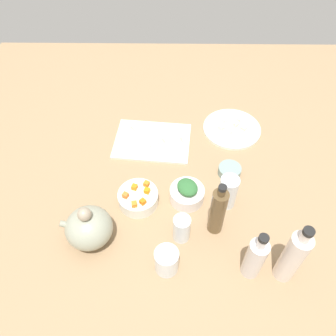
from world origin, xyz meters
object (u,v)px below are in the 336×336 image
object	(u,v)px
plate_tofu	(232,129)
bowl_greens	(187,195)
bowl_carrots	(138,198)
drinking_glass_0	(165,261)
cutting_board	(152,141)
teapot	(89,227)
drinking_glass_2	(228,192)
bottle_1	(292,257)
bottle_2	(255,258)
drinking_glass_1	(182,229)
bowl_small_side	(230,171)
bottle_0	(218,211)

from	to	relation	value
plate_tofu	bowl_greens	distance (cm)	41.37
bowl_carrots	drinking_glass_0	distance (cm)	26.18
cutting_board	drinking_glass_0	distance (cm)	54.74
teapot	drinking_glass_2	distance (cm)	47.57
cutting_board	plate_tofu	world-z (taller)	plate_tofu
bottle_1	bottle_2	xyz separation A→B (cm)	(9.91, -0.78, -2.60)
cutting_board	teapot	distance (cm)	48.14
bowl_carrots	bottle_2	size ratio (longest dim) A/B	0.67
bottle_1	drinking_glass_0	size ratio (longest dim) A/B	2.85
bottle_2	drinking_glass_1	world-z (taller)	bottle_2
bowl_small_side	bottle_1	size ratio (longest dim) A/B	0.33
plate_tofu	drinking_glass_2	world-z (taller)	drinking_glass_2
cutting_board	bottle_1	world-z (taller)	bottle_1
plate_tofu	drinking_glass_2	distance (cm)	38.59
cutting_board	drinking_glass_2	size ratio (longest dim) A/B	2.31
bowl_greens	drinking_glass_1	distance (cm)	15.42
cutting_board	bottle_2	xyz separation A→B (cm)	(-32.34, 54.96, 8.24)
plate_tofu	bottle_1	xyz separation A→B (cm)	(-8.58, 63.38, 10.74)
bowl_small_side	drinking_glass_2	distance (cm)	14.68
drinking_glass_1	bottle_2	bearing A→B (deg)	151.36
plate_tofu	bottle_0	world-z (taller)	bottle_0
bowl_carrots	bottle_0	size ratio (longest dim) A/B	0.61
cutting_board	bowl_greens	size ratio (longest dim) A/B	2.51
bowl_carrots	cutting_board	bearing A→B (deg)	-96.92
bottle_0	drinking_glass_2	distance (cm)	11.69
cutting_board	bottle_0	size ratio (longest dim) A/B	1.33
cutting_board	bowl_carrots	bearing A→B (deg)	83.08
cutting_board	bottle_0	xyz separation A→B (cm)	(-22.63, 40.06, 9.64)
teapot	drinking_glass_1	size ratio (longest dim) A/B	1.62
bowl_carrots	drinking_glass_1	distance (cm)	20.32
cutting_board	bottle_0	bearing A→B (deg)	119.46
plate_tofu	teapot	distance (cm)	73.48
cutting_board	drinking_glass_1	bearing A→B (deg)	104.64
drinking_glass_0	bottle_1	bearing A→B (deg)	177.58
bowl_greens	bottle_0	size ratio (longest dim) A/B	0.53
plate_tofu	drinking_glass_0	distance (cm)	67.79
bowl_greens	bowl_small_side	xyz separation A→B (cm)	(-16.51, -12.03, -1.04)
bottle_0	drinking_glass_1	xyz separation A→B (cm)	(11.26, 3.45, -4.97)
cutting_board	bottle_0	world-z (taller)	bottle_0
bowl_greens	drinking_glass_0	xyz separation A→B (cm)	(7.28, 25.78, 1.93)
plate_tofu	drinking_glass_2	xyz separation A→B (cm)	(6.34, 37.59, 6.03)
bottle_1	drinking_glass_2	distance (cm)	30.16
plate_tofu	teapot	world-z (taller)	teapot
bowl_greens	bowl_carrots	size ratio (longest dim) A/B	0.86
bowl_carrots	drinking_glass_1	xyz separation A→B (cm)	(-15.01, 13.43, 2.65)
bowl_carrots	bowl_small_side	size ratio (longest dim) A/B	1.64
bowl_greens	bowl_small_side	world-z (taller)	bowl_greens
bottle_2	teapot	bearing A→B (deg)	-12.03
drinking_glass_0	drinking_glass_2	world-z (taller)	drinking_glass_2
cutting_board	bowl_carrots	world-z (taller)	bowl_carrots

